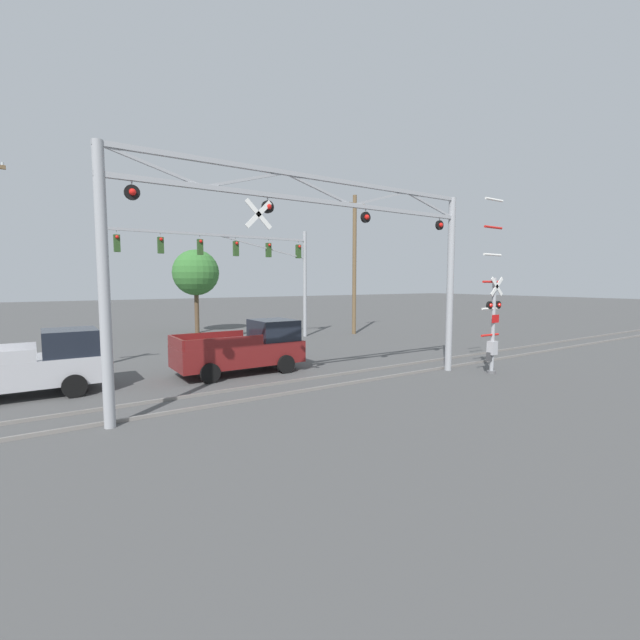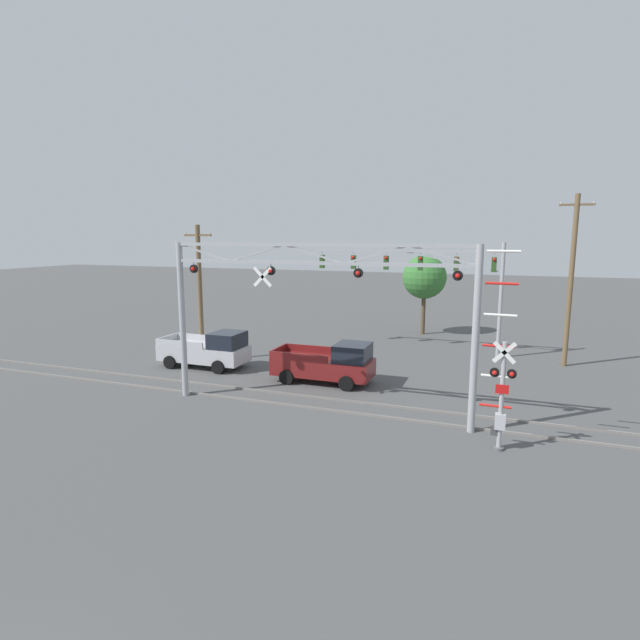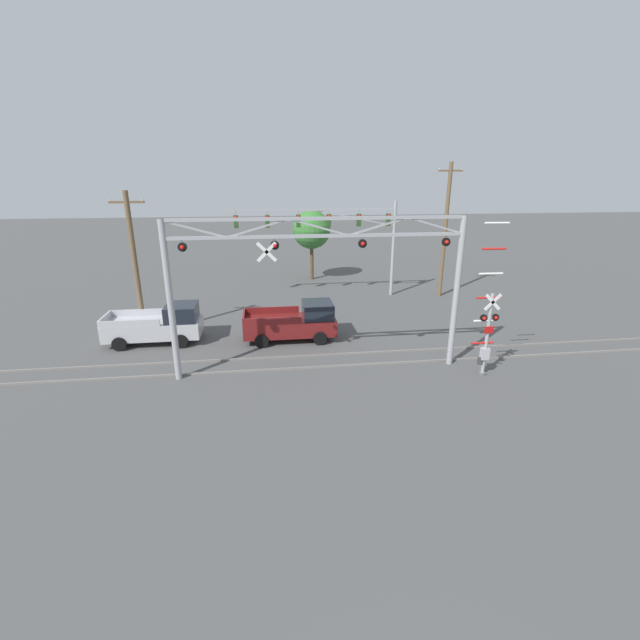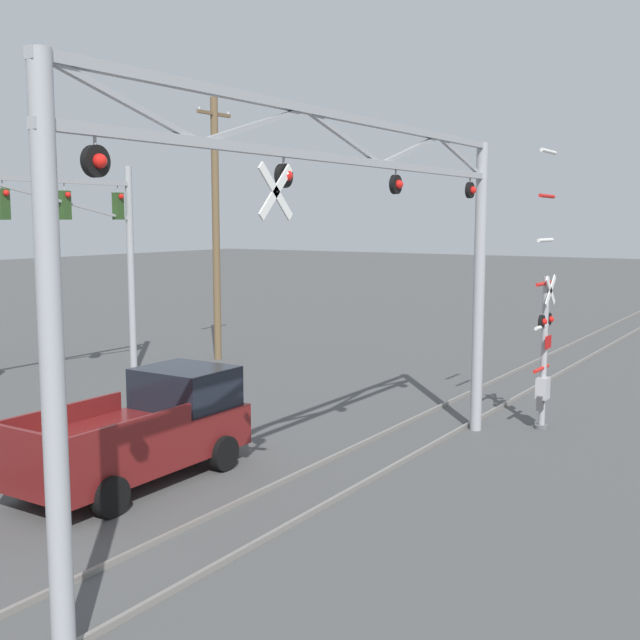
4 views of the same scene
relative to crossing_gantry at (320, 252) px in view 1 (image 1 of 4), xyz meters
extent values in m
cube|color=gray|center=(0.01, 0.28, -4.68)|extent=(80.00, 0.08, 0.10)
cube|color=gray|center=(0.01, 1.72, -4.68)|extent=(80.00, 0.08, 0.10)
cylinder|color=#9EA0A5|center=(-6.47, 0.00, -1.15)|extent=(0.28, 0.28, 7.17)
cylinder|color=#9EA0A5|center=(6.50, 0.00, -1.15)|extent=(0.28, 0.28, 7.17)
cube|color=#9EA0A5|center=(0.01, 0.00, 1.63)|extent=(13.25, 0.14, 0.14)
cube|color=#9EA0A5|center=(0.01, 0.00, 2.37)|extent=(13.25, 0.14, 0.14)
cube|color=#9EA0A5|center=(-5.18, 0.00, 2.00)|extent=(2.62, 0.08, 0.81)
cube|color=#9EA0A5|center=(-2.58, 0.00, 2.00)|extent=(2.62, 0.08, 0.81)
cube|color=#9EA0A5|center=(0.01, 0.00, 2.00)|extent=(2.62, 0.08, 0.81)
cube|color=#9EA0A5|center=(2.61, 0.00, 2.00)|extent=(2.62, 0.08, 0.81)
cube|color=#9EA0A5|center=(5.20, 0.00, 2.00)|extent=(2.62, 0.08, 0.81)
cylinder|color=black|center=(-5.73, 0.00, 1.27)|extent=(0.38, 0.10, 0.38)
sphere|color=red|center=(-5.73, -0.07, 1.27)|extent=(0.18, 0.18, 0.18)
cylinder|color=#9EA0A5|center=(-5.73, 0.00, 1.51)|extent=(0.04, 0.04, 0.10)
cylinder|color=black|center=(-1.90, 0.00, 1.27)|extent=(0.38, 0.10, 0.38)
sphere|color=red|center=(-1.90, -0.07, 1.27)|extent=(0.18, 0.18, 0.18)
cylinder|color=#9EA0A5|center=(-1.90, 0.00, 1.51)|extent=(0.04, 0.04, 0.10)
cylinder|color=black|center=(1.93, 0.00, 1.27)|extent=(0.38, 0.10, 0.38)
sphere|color=red|center=(1.93, -0.07, 1.27)|extent=(0.18, 0.18, 0.18)
cylinder|color=#9EA0A5|center=(1.93, 0.00, 1.51)|extent=(0.04, 0.04, 0.10)
cylinder|color=black|center=(5.75, 0.00, 1.27)|extent=(0.38, 0.10, 0.38)
sphere|color=red|center=(5.75, -0.07, 1.27)|extent=(0.18, 0.18, 0.18)
cylinder|color=#9EA0A5|center=(5.75, 0.00, 1.51)|extent=(0.04, 0.04, 0.10)
cube|color=white|center=(-2.26, -0.10, 1.01)|extent=(0.88, 0.03, 0.88)
cube|color=white|center=(-2.26, -0.10, 1.01)|extent=(0.88, 0.03, 0.88)
cylinder|color=black|center=(-2.26, -0.12, 1.01)|extent=(0.04, 0.04, 0.02)
cylinder|color=#9EA0A5|center=(7.53, -1.37, -2.78)|extent=(0.16, 0.16, 3.90)
cylinder|color=#59595B|center=(7.53, -1.37, -4.68)|extent=(0.35, 0.35, 0.10)
cube|color=white|center=(7.53, -1.48, -1.18)|extent=(0.78, 0.03, 0.78)
cube|color=white|center=(7.53, -1.48, -1.18)|extent=(0.78, 0.03, 0.78)
cylinder|color=black|center=(7.53, -1.50, -1.18)|extent=(0.04, 0.04, 0.02)
cylinder|color=black|center=(7.25, -1.37, -1.93)|extent=(0.32, 0.09, 0.32)
sphere|color=red|center=(7.25, -1.43, -1.93)|extent=(0.16, 0.16, 0.16)
cylinder|color=black|center=(7.81, -1.37, -1.93)|extent=(0.32, 0.09, 0.32)
sphere|color=red|center=(7.81, -1.43, -1.93)|extent=(0.16, 0.16, 0.16)
cube|color=#9EA0A5|center=(7.53, -1.37, -1.93)|extent=(0.64, 0.06, 0.06)
cube|color=red|center=(7.53, -1.47, -2.48)|extent=(0.44, 0.02, 0.32)
cube|color=#B2B2B7|center=(7.53, -1.37, -3.68)|extent=(0.36, 0.28, 0.56)
cylinder|color=red|center=(7.34, -1.37, -3.14)|extent=(1.07, 0.09, 0.10)
cylinder|color=white|center=(7.33, -1.37, -2.07)|extent=(1.07, 0.09, 0.10)
cylinder|color=red|center=(7.33, -1.37, -1.00)|extent=(1.07, 0.09, 0.10)
cylinder|color=white|center=(7.32, -1.37, 0.08)|extent=(1.07, 0.09, 0.10)
cylinder|color=red|center=(7.31, -1.37, 1.15)|extent=(1.07, 0.09, 0.10)
cylinder|color=white|center=(7.31, -1.37, 2.22)|extent=(1.07, 0.09, 0.10)
cube|color=#3F3F42|center=(7.35, -1.37, -4.03)|extent=(0.24, 0.12, 0.36)
cylinder|color=#9EA0A5|center=(7.30, 12.93, -1.18)|extent=(0.24, 0.24, 7.10)
cube|color=#9EA0A5|center=(1.26, 12.93, 1.77)|extent=(12.06, 0.14, 0.14)
cube|color=#9EA0A5|center=(4.28, 12.93, 1.17)|extent=(6.05, 0.08, 1.28)
cylinder|color=#9EA0A5|center=(-4.27, 12.93, 1.62)|extent=(0.04, 0.04, 0.30)
cube|color=#28471E|center=(-4.27, 12.93, 1.02)|extent=(0.30, 0.26, 0.90)
sphere|color=red|center=(-4.27, 12.77, 1.34)|extent=(0.18, 0.18, 0.18)
cylinder|color=#9EA0A5|center=(-2.05, 12.93, 1.62)|extent=(0.04, 0.04, 0.30)
cube|color=#28471E|center=(-2.05, 12.93, 1.02)|extent=(0.30, 0.26, 0.90)
sphere|color=red|center=(-2.05, 12.77, 1.34)|extent=(0.18, 0.18, 0.18)
cylinder|color=#9EA0A5|center=(0.16, 12.93, 1.62)|extent=(0.04, 0.04, 0.30)
cube|color=#28471E|center=(0.16, 12.93, 1.02)|extent=(0.30, 0.26, 0.90)
sphere|color=red|center=(0.16, 12.77, 1.34)|extent=(0.18, 0.18, 0.18)
cylinder|color=#9EA0A5|center=(2.37, 12.93, 1.62)|extent=(0.04, 0.04, 0.30)
cube|color=#28471E|center=(2.37, 12.93, 1.02)|extent=(0.30, 0.26, 0.90)
sphere|color=red|center=(2.37, 12.77, 1.34)|extent=(0.18, 0.18, 0.18)
cylinder|color=#9EA0A5|center=(4.58, 12.93, 1.62)|extent=(0.04, 0.04, 0.30)
cube|color=#28471E|center=(4.58, 12.93, 1.02)|extent=(0.30, 0.26, 0.90)
sphere|color=red|center=(4.58, 12.77, 1.34)|extent=(0.18, 0.18, 0.18)
cylinder|color=#9EA0A5|center=(6.80, 12.93, 1.62)|extent=(0.04, 0.04, 0.30)
cube|color=#28471E|center=(6.80, 12.93, 1.02)|extent=(0.30, 0.26, 0.90)
sphere|color=red|center=(6.80, 12.77, 1.34)|extent=(0.18, 0.18, 0.18)
cube|color=maroon|center=(-1.12, 4.32, -3.91)|extent=(5.12, 2.07, 0.89)
cube|color=black|center=(0.47, 4.32, -3.04)|extent=(1.65, 1.90, 0.86)
cube|color=maroon|center=(-2.05, 3.33, -3.27)|extent=(3.07, 0.08, 0.39)
cube|color=maroon|center=(-2.05, 5.32, -3.27)|extent=(3.07, 0.08, 0.39)
cube|color=maroon|center=(-3.63, 4.32, -3.27)|extent=(0.10, 1.99, 0.39)
cylinder|color=black|center=(0.47, 3.28, -4.35)|extent=(0.75, 0.24, 0.75)
cylinder|color=black|center=(0.47, 5.37, -4.35)|extent=(0.75, 0.24, 0.75)
cylinder|color=black|center=(-2.71, 3.28, -4.35)|extent=(0.75, 0.24, 0.75)
cylinder|color=black|center=(-2.71, 5.37, -4.35)|extent=(0.75, 0.24, 0.75)
cube|color=#B7B7BC|center=(-8.60, 4.84, -3.91)|extent=(5.09, 2.07, 0.89)
cube|color=black|center=(-7.02, 4.84, -3.04)|extent=(1.64, 1.90, 0.86)
cylinder|color=black|center=(-7.02, 3.80, -4.35)|extent=(0.75, 0.24, 0.75)
cylinder|color=black|center=(-7.02, 5.89, -4.35)|extent=(0.75, 0.24, 0.75)
cylinder|color=silver|center=(-8.62, 5.96, 2.88)|extent=(0.08, 0.08, 0.12)
cylinder|color=brown|center=(10.97, 12.20, 0.15)|extent=(0.28, 0.28, 9.77)
cube|color=brown|center=(10.97, 12.20, 4.44)|extent=(1.80, 0.12, 0.12)
cylinder|color=silver|center=(10.15, 12.20, 4.54)|extent=(0.08, 0.08, 0.12)
cylinder|color=silver|center=(11.79, 12.20, 4.54)|extent=(0.08, 0.08, 0.12)
cylinder|color=brown|center=(1.77, 19.04, -3.11)|extent=(0.32, 0.32, 3.24)
sphere|color=#387533|center=(1.77, 19.04, -0.33)|extent=(3.31, 3.31, 3.31)
camera|label=1|loc=(-7.85, -11.91, -0.99)|focal=24.00mm
camera|label=2|loc=(7.31, -19.13, 2.71)|focal=28.00mm
camera|label=3|loc=(-2.33, -18.39, 4.07)|focal=24.00mm
camera|label=4|loc=(-12.36, -7.37, 0.60)|focal=45.00mm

